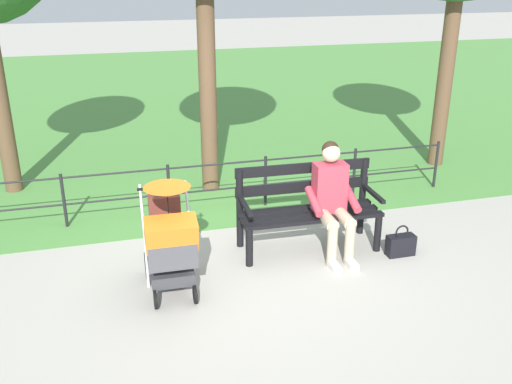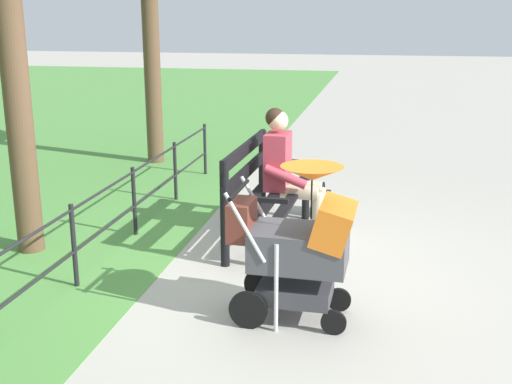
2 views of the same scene
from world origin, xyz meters
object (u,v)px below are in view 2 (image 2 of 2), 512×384
(park_bench, at_px, (262,188))
(stroller, at_px, (300,242))
(handbag, at_px, (323,203))
(person_on_bench, at_px, (288,169))

(park_bench, bearing_deg, stroller, 19.78)
(stroller, relative_size, handbag, 3.11)
(park_bench, relative_size, person_on_bench, 1.27)
(person_on_bench, xyz_separation_m, stroller, (1.85, 0.37, -0.08))
(park_bench, distance_m, person_on_bench, 0.34)
(park_bench, height_order, handbag, park_bench)
(stroller, bearing_deg, park_bench, -160.22)
(park_bench, xyz_separation_m, handbag, (-0.95, 0.51, -0.40))
(person_on_bench, xyz_separation_m, handbag, (-0.73, 0.29, -0.55))
(person_on_bench, bearing_deg, stroller, 11.19)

